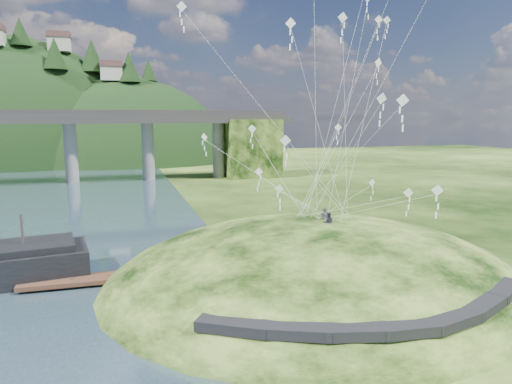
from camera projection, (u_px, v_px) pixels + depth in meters
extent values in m
plane|color=black|center=(227.00, 301.00, 33.36)|extent=(320.00, 320.00, 0.00)
ellipsoid|color=black|center=(316.00, 298.00, 37.77)|extent=(36.00, 32.00, 13.00)
cube|color=black|center=(234.00, 325.00, 25.05)|extent=(4.32, 3.62, 0.71)
cube|color=black|center=(296.00, 330.00, 24.34)|extent=(4.10, 2.97, 0.61)
cube|color=black|center=(355.00, 330.00, 24.25)|extent=(3.85, 2.37, 0.62)
cube|color=black|center=(409.00, 328.00, 24.69)|extent=(3.62, 1.83, 0.66)
cube|color=black|center=(452.00, 319.00, 25.73)|extent=(3.82, 2.27, 0.68)
cube|color=black|center=(483.00, 305.00, 27.47)|extent=(4.11, 2.97, 0.71)
cube|color=black|center=(502.00, 290.00, 29.79)|extent=(4.26, 3.43, 0.66)
cylinder|color=gray|center=(71.00, 151.00, 93.76)|extent=(2.60, 2.60, 13.00)
cylinder|color=gray|center=(148.00, 150.00, 98.19)|extent=(2.60, 2.60, 13.00)
cylinder|color=gray|center=(218.00, 149.00, 102.61)|extent=(2.60, 2.60, 13.00)
cube|color=black|center=(250.00, 148.00, 104.75)|extent=(12.00, 11.00, 13.00)
ellipsoid|color=black|center=(10.00, 181.00, 141.97)|extent=(96.00, 68.00, 88.00)
ellipsoid|color=black|center=(127.00, 192.00, 145.04)|extent=(76.00, 56.00, 72.00)
cone|color=black|center=(20.00, 31.00, 124.41)|extent=(5.83, 5.83, 7.67)
cone|color=black|center=(55.00, 53.00, 123.26)|extent=(6.47, 6.47, 8.51)
cone|color=black|center=(92.00, 56.00, 132.31)|extent=(7.13, 7.13, 9.38)
cone|color=black|center=(129.00, 67.00, 131.05)|extent=(6.56, 6.56, 8.63)
cone|color=black|center=(149.00, 70.00, 138.05)|extent=(4.88, 4.88, 6.42)
cube|color=beige|center=(59.00, 45.00, 131.24)|extent=(6.00, 5.00, 4.00)
cube|color=brown|center=(59.00, 35.00, 130.81)|extent=(6.40, 5.40, 1.60)
cube|color=beige|center=(111.00, 74.00, 130.89)|extent=(6.00, 5.00, 4.00)
cube|color=brown|center=(111.00, 64.00, 130.46)|extent=(6.40, 5.40, 1.60)
cube|color=black|center=(37.00, 245.00, 37.81)|extent=(6.43, 5.61, 0.58)
cylinder|color=#2D2B2B|center=(22.00, 232.00, 37.21)|extent=(0.23, 0.23, 2.91)
cube|color=#3D2318|center=(111.00, 277.00, 37.11)|extent=(13.95, 2.43, 0.35)
cylinder|color=#3D2318|center=(31.00, 287.00, 35.54)|extent=(0.30, 0.30, 0.99)
cylinder|color=#3D2318|center=(72.00, 284.00, 36.34)|extent=(0.30, 0.30, 0.99)
cylinder|color=#3D2318|center=(111.00, 280.00, 37.15)|extent=(0.30, 0.30, 0.99)
cylinder|color=#3D2318|center=(149.00, 277.00, 37.95)|extent=(0.30, 0.30, 0.99)
cylinder|color=#3D2318|center=(185.00, 274.00, 38.75)|extent=(0.30, 0.30, 0.99)
imported|color=#292E37|center=(324.00, 208.00, 37.69)|extent=(0.74, 0.53, 1.92)
imported|color=#292E37|center=(328.00, 212.00, 36.39)|extent=(1.01, 0.90, 1.71)
cube|color=white|center=(343.00, 17.00, 38.82)|extent=(0.89, 0.25, 0.87)
cube|color=white|center=(342.00, 25.00, 38.92)|extent=(0.12, 0.04, 0.51)
cube|color=white|center=(342.00, 33.00, 39.02)|extent=(0.12, 0.04, 0.51)
cube|color=white|center=(342.00, 40.00, 39.12)|extent=(0.12, 0.04, 0.51)
cube|color=white|center=(338.00, 127.00, 45.51)|extent=(0.62, 0.41, 0.70)
cube|color=white|center=(338.00, 132.00, 45.59)|extent=(0.09, 0.05, 0.41)
cube|color=white|center=(338.00, 137.00, 45.67)|extent=(0.09, 0.05, 0.41)
cube|color=white|center=(338.00, 142.00, 45.75)|extent=(0.09, 0.05, 0.41)
cube|color=white|center=(182.00, 6.00, 36.69)|extent=(0.83, 0.19, 0.82)
cube|color=white|center=(182.00, 14.00, 36.78)|extent=(0.11, 0.03, 0.48)
cube|color=white|center=(182.00, 21.00, 36.88)|extent=(0.11, 0.03, 0.48)
cube|color=white|center=(182.00, 29.00, 36.97)|extent=(0.11, 0.03, 0.48)
cube|color=white|center=(368.00, 3.00, 42.73)|extent=(0.11, 0.06, 0.47)
cube|color=white|center=(368.00, 10.00, 42.82)|extent=(0.11, 0.06, 0.47)
cube|color=white|center=(368.00, 16.00, 42.91)|extent=(0.11, 0.06, 0.47)
cube|color=white|center=(382.00, 99.00, 32.53)|extent=(0.82, 0.30, 0.79)
cube|color=white|center=(381.00, 107.00, 32.62)|extent=(0.11, 0.06, 0.48)
cube|color=white|center=(381.00, 115.00, 32.71)|extent=(0.11, 0.06, 0.48)
cube|color=white|center=(381.00, 123.00, 32.81)|extent=(0.11, 0.06, 0.48)
cube|color=white|center=(379.00, 20.00, 44.30)|extent=(0.76, 0.33, 0.79)
cube|color=white|center=(378.00, 26.00, 44.39)|extent=(0.10, 0.04, 0.46)
cube|color=white|center=(378.00, 32.00, 44.48)|extent=(0.10, 0.04, 0.46)
cube|color=white|center=(378.00, 38.00, 44.57)|extent=(0.10, 0.04, 0.46)
cube|color=white|center=(378.00, 63.00, 43.29)|extent=(0.85, 0.27, 0.85)
cube|color=white|center=(378.00, 69.00, 43.39)|extent=(0.11, 0.07, 0.50)
cube|color=white|center=(378.00, 76.00, 43.49)|extent=(0.11, 0.07, 0.50)
cube|color=white|center=(378.00, 82.00, 43.58)|extent=(0.11, 0.07, 0.50)
cube|color=white|center=(372.00, 182.00, 42.09)|extent=(0.68, 0.18, 0.68)
cube|color=white|center=(372.00, 188.00, 42.17)|extent=(0.09, 0.05, 0.40)
cube|color=white|center=(372.00, 193.00, 42.24)|extent=(0.09, 0.05, 0.40)
cube|color=white|center=(372.00, 198.00, 42.32)|extent=(0.09, 0.05, 0.40)
cube|color=white|center=(437.00, 190.00, 31.39)|extent=(0.76, 0.35, 0.80)
cube|color=white|center=(437.00, 199.00, 31.48)|extent=(0.11, 0.04, 0.47)
cube|color=white|center=(436.00, 207.00, 31.58)|extent=(0.11, 0.04, 0.47)
cube|color=white|center=(436.00, 215.00, 31.67)|extent=(0.11, 0.04, 0.47)
cube|color=white|center=(204.00, 137.00, 38.16)|extent=(0.40, 0.57, 0.65)
cube|color=white|center=(204.00, 143.00, 38.23)|extent=(0.08, 0.07, 0.39)
cube|color=white|center=(205.00, 148.00, 38.31)|extent=(0.08, 0.07, 0.39)
cube|color=white|center=(205.00, 154.00, 38.38)|extent=(0.08, 0.07, 0.39)
cube|color=white|center=(285.00, 140.00, 35.98)|extent=(0.86, 0.25, 0.87)
cube|color=white|center=(285.00, 148.00, 36.08)|extent=(0.11, 0.02, 0.51)
cube|color=white|center=(285.00, 156.00, 36.18)|extent=(0.11, 0.02, 0.51)
cube|color=white|center=(285.00, 164.00, 36.28)|extent=(0.11, 0.02, 0.51)
cube|color=white|center=(291.00, 23.00, 35.87)|extent=(0.74, 0.52, 0.84)
cube|color=white|center=(290.00, 31.00, 35.96)|extent=(0.11, 0.06, 0.50)
cube|color=white|center=(290.00, 39.00, 36.06)|extent=(0.11, 0.06, 0.50)
cube|color=white|center=(290.00, 47.00, 36.16)|extent=(0.11, 0.06, 0.50)
cube|color=white|center=(252.00, 129.00, 42.20)|extent=(0.67, 0.45, 0.76)
cube|color=white|center=(252.00, 135.00, 42.28)|extent=(0.10, 0.05, 0.45)
cube|color=white|center=(252.00, 141.00, 42.37)|extent=(0.10, 0.05, 0.45)
cube|color=white|center=(252.00, 146.00, 42.46)|extent=(0.10, 0.05, 0.45)
cube|color=white|center=(387.00, 20.00, 42.61)|extent=(0.69, 0.27, 0.69)
cube|color=white|center=(387.00, 26.00, 42.69)|extent=(0.09, 0.02, 0.41)
cube|color=white|center=(386.00, 31.00, 42.77)|extent=(0.09, 0.02, 0.41)
cube|color=white|center=(386.00, 37.00, 42.85)|extent=(0.09, 0.02, 0.41)
cube|color=white|center=(403.00, 100.00, 28.72)|extent=(0.81, 0.22, 0.81)
cube|color=white|center=(402.00, 110.00, 28.81)|extent=(0.11, 0.02, 0.47)
cube|color=white|center=(402.00, 119.00, 28.90)|extent=(0.11, 0.02, 0.47)
cube|color=white|center=(401.00, 128.00, 29.00)|extent=(0.11, 0.02, 0.47)
cube|color=white|center=(259.00, 172.00, 40.15)|extent=(0.63, 0.43, 0.73)
cube|color=white|center=(259.00, 178.00, 40.24)|extent=(0.09, 0.05, 0.42)
cube|color=white|center=(259.00, 183.00, 40.32)|extent=(0.09, 0.05, 0.42)
cube|color=white|center=(259.00, 189.00, 40.40)|extent=(0.09, 0.05, 0.42)
cube|color=white|center=(279.00, 189.00, 39.42)|extent=(0.79, 0.27, 0.77)
cube|color=white|center=(279.00, 195.00, 39.51)|extent=(0.10, 0.05, 0.46)
cube|color=white|center=(279.00, 202.00, 39.60)|extent=(0.10, 0.05, 0.46)
cube|color=white|center=(279.00, 208.00, 39.69)|extent=(0.10, 0.05, 0.46)
cube|color=white|center=(408.00, 193.00, 37.98)|extent=(0.81, 0.28, 0.82)
cube|color=white|center=(408.00, 200.00, 38.07)|extent=(0.11, 0.03, 0.48)
cube|color=white|center=(408.00, 207.00, 38.16)|extent=(0.11, 0.03, 0.48)
cube|color=white|center=(407.00, 213.00, 38.26)|extent=(0.11, 0.03, 0.48)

